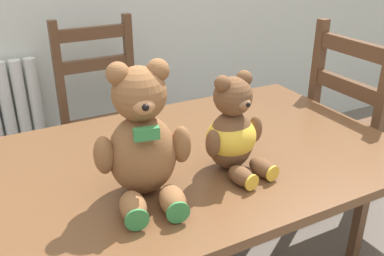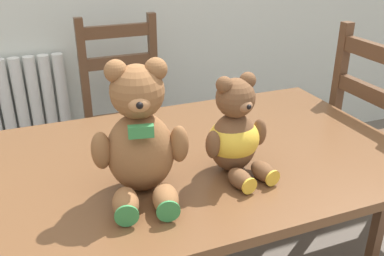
# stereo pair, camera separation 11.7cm
# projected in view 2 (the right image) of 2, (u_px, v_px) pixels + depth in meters

# --- Properties ---
(dining_table) EXTENTS (1.57, 0.85, 0.70)m
(dining_table) POSITION_uv_depth(u_px,v_px,m) (165.00, 183.00, 1.36)
(dining_table) COLOR brown
(dining_table) RESTS_ON ground_plane
(wooden_chair_behind) EXTENTS (0.40, 0.41, 0.98)m
(wooden_chair_behind) POSITION_uv_depth(u_px,v_px,m) (129.00, 121.00, 2.17)
(wooden_chair_behind) COLOR brown
(wooden_chair_behind) RESTS_ON ground_plane
(teddy_bear_left) EXTENTS (0.26, 0.28, 0.37)m
(teddy_bear_left) POSITION_uv_depth(u_px,v_px,m) (140.00, 138.00, 1.11)
(teddy_bear_left) COLOR brown
(teddy_bear_left) RESTS_ON dining_table
(teddy_bear_right) EXTENTS (0.21, 0.23, 0.30)m
(teddy_bear_right) POSITION_uv_depth(u_px,v_px,m) (235.00, 134.00, 1.23)
(teddy_bear_right) COLOR brown
(teddy_bear_right) RESTS_ON dining_table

